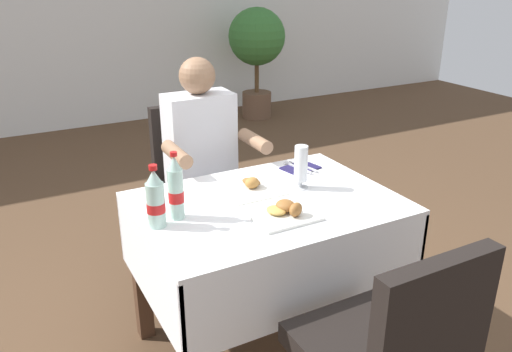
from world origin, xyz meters
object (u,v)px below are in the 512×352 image
(main_dining_table, at_px, (267,238))
(plate_near_camera, at_px, (283,211))
(chair_far_diner_seat, at_px, (199,181))
(cola_bottle_primary, at_px, (155,200))
(chair_near_camera_side, at_px, (388,350))
(potted_plant_corner, at_px, (257,45))
(cola_bottle_secondary, at_px, (176,189))
(plate_far_diner, at_px, (252,187))
(seated_diner_far, at_px, (205,162))
(beer_glass_left, at_px, (301,167))
(napkin_cutlery_set, at_px, (300,168))

(main_dining_table, xyz_separation_m, plate_near_camera, (-0.01, -0.15, 0.20))
(chair_far_diner_seat, height_order, plate_near_camera, chair_far_diner_seat)
(main_dining_table, height_order, cola_bottle_primary, cola_bottle_primary)
(chair_near_camera_side, bearing_deg, chair_far_diner_seat, 90.00)
(potted_plant_corner, bearing_deg, cola_bottle_secondary, -122.55)
(main_dining_table, height_order, potted_plant_corner, potted_plant_corner)
(plate_far_diner, bearing_deg, chair_far_diner_seat, 89.58)
(plate_near_camera, bearing_deg, plate_far_diner, 89.09)
(seated_diner_far, relative_size, beer_glass_left, 6.30)
(chair_near_camera_side, height_order, cola_bottle_primary, cola_bottle_primary)
(seated_diner_far, distance_m, napkin_cutlery_set, 0.54)
(plate_near_camera, distance_m, potted_plant_corner, 4.17)
(plate_far_diner, xyz_separation_m, cola_bottle_primary, (-0.48, -0.13, 0.10))
(cola_bottle_secondary, bearing_deg, beer_glass_left, 2.11)
(chair_far_diner_seat, height_order, napkin_cutlery_set, chair_far_diner_seat)
(chair_far_diner_seat, height_order, plate_far_diner, chair_far_diner_seat)
(seated_diner_far, bearing_deg, chair_near_camera_side, -89.89)
(napkin_cutlery_set, height_order, potted_plant_corner, potted_plant_corner)
(chair_near_camera_side, height_order, beer_glass_left, chair_near_camera_side)
(plate_far_diner, height_order, potted_plant_corner, potted_plant_corner)
(plate_near_camera, bearing_deg, cola_bottle_primary, 162.64)
(chair_far_diner_seat, distance_m, napkin_cutlery_set, 0.66)
(seated_diner_far, relative_size, cola_bottle_primary, 4.99)
(beer_glass_left, xyz_separation_m, potted_plant_corner, (1.67, 3.53, -0.01))
(chair_far_diner_seat, bearing_deg, cola_bottle_secondary, -117.41)
(cola_bottle_secondary, xyz_separation_m, potted_plant_corner, (2.26, 3.55, -0.03))
(cola_bottle_primary, distance_m, napkin_cutlery_set, 0.86)
(beer_glass_left, xyz_separation_m, napkin_cutlery_set, (0.13, 0.20, -0.10))
(cola_bottle_primary, relative_size, cola_bottle_secondary, 0.91)
(seated_diner_far, bearing_deg, potted_plant_corner, 57.11)
(chair_near_camera_side, xyz_separation_m, cola_bottle_secondary, (-0.39, 0.82, 0.32))
(chair_far_diner_seat, relative_size, cola_bottle_secondary, 3.48)
(potted_plant_corner, bearing_deg, cola_bottle_primary, -123.39)
(chair_far_diner_seat, xyz_separation_m, chair_near_camera_side, (0.00, -1.58, 0.00))
(main_dining_table, bearing_deg, cola_bottle_primary, 179.79)
(seated_diner_far, relative_size, potted_plant_corner, 1.00)
(napkin_cutlery_set, bearing_deg, main_dining_table, -142.64)
(potted_plant_corner, bearing_deg, chair_far_diner_seat, -123.86)
(plate_near_camera, height_order, potted_plant_corner, potted_plant_corner)
(chair_near_camera_side, height_order, potted_plant_corner, potted_plant_corner)
(chair_near_camera_side, relative_size, potted_plant_corner, 0.77)
(main_dining_table, xyz_separation_m, cola_bottle_primary, (-0.49, 0.00, 0.29))
(cola_bottle_primary, height_order, cola_bottle_secondary, cola_bottle_secondary)
(plate_near_camera, distance_m, plate_far_diner, 0.28)
(plate_near_camera, xyz_separation_m, cola_bottle_secondary, (-0.38, 0.18, 0.10))
(seated_diner_far, relative_size, cola_bottle_secondary, 4.52)
(beer_glass_left, distance_m, potted_plant_corner, 3.90)
(main_dining_table, distance_m, cola_bottle_primary, 0.57)
(chair_far_diner_seat, height_order, potted_plant_corner, potted_plant_corner)
(chair_near_camera_side, bearing_deg, plate_far_diner, 90.30)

